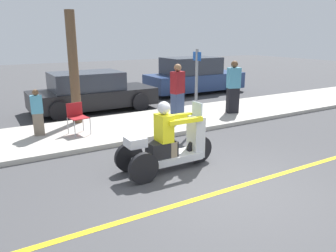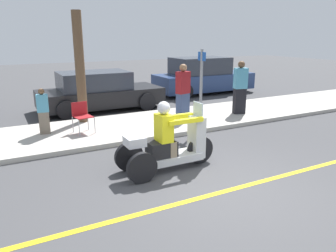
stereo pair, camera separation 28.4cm
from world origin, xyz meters
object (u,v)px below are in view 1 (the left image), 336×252
object	(u,v)px
spectator_by_tree	(38,113)
parked_car_lot_center	(91,92)
folding_chair_curbside	(77,115)
spectator_near_curb	(233,88)
spectator_with_child	(178,93)
parked_car_lot_far	(194,77)
tree_trunk	(74,68)
street_sign	(196,85)
motorcycle_trike	(168,146)

from	to	relation	value
spectator_by_tree	parked_car_lot_center	world-z (taller)	parked_car_lot_center
folding_chair_curbside	parked_car_lot_center	bearing A→B (deg)	65.87
parked_car_lot_center	spectator_near_curb	bearing A→B (deg)	-40.44
spectator_near_curb	spectator_with_child	bearing A→B (deg)	176.60
spectator_with_child	parked_car_lot_center	world-z (taller)	spectator_with_child
spectator_with_child	folding_chair_curbside	size ratio (longest dim) A/B	2.11
spectator_by_tree	spectator_near_curb	bearing A→B (deg)	-5.51
parked_car_lot_center	parked_car_lot_far	distance (m)	5.52
folding_chair_curbside	parked_car_lot_center	world-z (taller)	parked_car_lot_center
spectator_by_tree	tree_trunk	distance (m)	1.80
spectator_by_tree	street_sign	size ratio (longest dim) A/B	0.56
spectator_by_tree	spectator_near_curb	xyz separation A→B (m)	(6.15, -0.59, 0.26)
motorcycle_trike	parked_car_lot_far	world-z (taller)	parked_car_lot_far
parked_car_lot_center	tree_trunk	distance (m)	2.42
folding_chair_curbside	spectator_by_tree	bearing A→B (deg)	160.06
spectator_by_tree	parked_car_lot_center	xyz separation A→B (m)	(2.29, 2.70, -0.04)
folding_chair_curbside	street_sign	bearing A→B (deg)	-18.24
parked_car_lot_center	folding_chair_curbside	bearing A→B (deg)	-114.13
tree_trunk	parked_car_lot_center	bearing A→B (deg)	60.97
spectator_with_child	tree_trunk	distance (m)	3.16
parked_car_lot_center	tree_trunk	size ratio (longest dim) A/B	1.37
spectator_by_tree	parked_car_lot_center	size ratio (longest dim) A/B	0.27
spectator_with_child	parked_car_lot_far	world-z (taller)	spectator_with_child
spectator_with_child	tree_trunk	size ratio (longest dim) A/B	0.53
spectator_by_tree	tree_trunk	size ratio (longest dim) A/B	0.38
motorcycle_trike	spectator_near_curb	world-z (taller)	spectator_near_curb
motorcycle_trike	street_sign	xyz separation A→B (m)	(2.16, 2.10, 0.80)
spectator_near_curb	parked_car_lot_center	bearing A→B (deg)	139.56
motorcycle_trike	spectator_by_tree	size ratio (longest dim) A/B	1.72
parked_car_lot_center	street_sign	world-z (taller)	street_sign
parked_car_lot_far	street_sign	world-z (taller)	street_sign
spectator_by_tree	parked_car_lot_far	xyz separation A→B (m)	(7.67, 3.91, 0.07)
street_sign	spectator_with_child	bearing A→B (deg)	93.52
folding_chair_curbside	parked_car_lot_center	xyz separation A→B (m)	(1.36, 3.04, 0.05)
spectator_near_curb	parked_car_lot_center	world-z (taller)	spectator_near_curb
spectator_with_child	parked_car_lot_far	size ratio (longest dim) A/B	0.37
spectator_with_child	folding_chair_curbside	distance (m)	3.11
spectator_by_tree	tree_trunk	world-z (taller)	tree_trunk
parked_car_lot_center	street_sign	bearing A→B (deg)	-66.27
parked_car_lot_center	parked_car_lot_far	size ratio (longest dim) A/B	0.95
tree_trunk	street_sign	size ratio (longest dim) A/B	1.48
folding_chair_curbside	parked_car_lot_far	xyz separation A→B (m)	(6.74, 4.25, 0.16)
spectator_near_curb	parked_car_lot_far	xyz separation A→B (m)	(1.52, 4.50, -0.18)
spectator_near_curb	tree_trunk	distance (m)	5.17
parked_car_lot_far	spectator_by_tree	bearing A→B (deg)	-152.98
spectator_by_tree	street_sign	bearing A→B (deg)	-18.63
spectator_by_tree	spectator_with_child	size ratio (longest dim) A/B	0.71
spectator_near_curb	parked_car_lot_center	distance (m)	5.08
spectator_by_tree	parked_car_lot_center	distance (m)	3.54
folding_chair_curbside	spectator_near_curb	bearing A→B (deg)	-2.82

